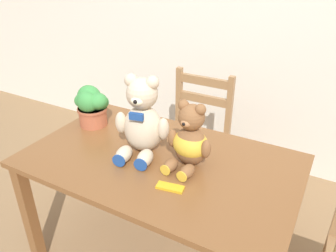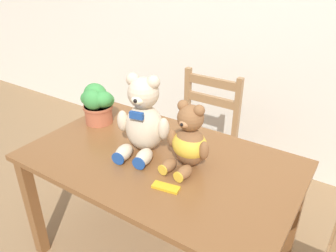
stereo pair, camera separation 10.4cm
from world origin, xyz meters
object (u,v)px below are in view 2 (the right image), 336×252
wooden_chair_behind (202,137)px  teddy_bear_left (143,120)px  teddy_bear_right (189,142)px  potted_plant (97,102)px  chocolate_bar (166,187)px

wooden_chair_behind → teddy_bear_left: bearing=90.5°
teddy_bear_right → potted_plant: 0.70m
teddy_bear_right → potted_plant: bearing=-3.9°
wooden_chair_behind → potted_plant: bearing=53.8°
teddy_bear_right → chocolate_bar: size_ratio=2.69×
potted_plant → chocolate_bar: (0.70, -0.32, -0.13)m
teddy_bear_right → chocolate_bar: bearing=97.2°
potted_plant → teddy_bear_left: bearing=-14.3°
chocolate_bar → potted_plant: bearing=155.8°
teddy_bear_left → potted_plant: 0.45m
wooden_chair_behind → teddy_bear_right: (0.27, -0.68, 0.38)m
wooden_chair_behind → potted_plant: (-0.42, -0.58, 0.38)m
teddy_bear_right → potted_plant: (-0.69, 0.10, 0.00)m
chocolate_bar → teddy_bear_right: bearing=92.6°
wooden_chair_behind → teddy_bear_right: bearing=111.7°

